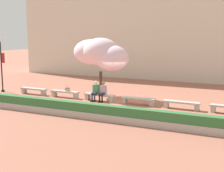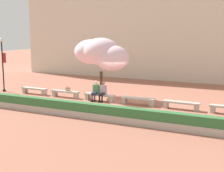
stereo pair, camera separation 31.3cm
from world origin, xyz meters
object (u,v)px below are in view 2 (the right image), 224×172
at_px(person_seated_left, 96,90).
at_px(person_seated_right, 103,91).
at_px(cherry_tree_main, 101,53).
at_px(stone_bench_center, 100,96).
at_px(stone_bench_near_east, 138,100).
at_px(lamp_post_with_banner, 3,60).
at_px(stone_bench_west_end, 34,90).
at_px(stone_bench_near_west, 65,93).
at_px(handbag, 68,89).
at_px(stone_bench_east_end, 181,104).

distance_m(person_seated_left, person_seated_right, 0.53).
bearing_deg(cherry_tree_main, stone_bench_center, -66.08).
height_order(stone_bench_near_east, lamp_post_with_banner, lamp_post_with_banner).
bearing_deg(stone_bench_west_end, lamp_post_with_banner, -177.34).
distance_m(stone_bench_near_west, handbag, 0.33).
bearing_deg(stone_bench_west_end, stone_bench_east_end, 0.00).
xyz_separation_m(stone_bench_near_east, person_seated_right, (-2.38, -0.05, 0.39)).
bearing_deg(handbag, stone_bench_west_end, -179.58).
bearing_deg(handbag, stone_bench_near_east, -0.23).
height_order(person_seated_left, handbag, person_seated_left).
bearing_deg(stone_bench_near_east, stone_bench_west_end, 180.00).
distance_m(handbag, lamp_post_with_banner, 5.88).
bearing_deg(cherry_tree_main, stone_bench_near_west, -142.15).
bearing_deg(handbag, stone_bench_center, -0.48).
relative_size(stone_bench_near_west, cherry_tree_main, 0.52).
xyz_separation_m(handbag, lamp_post_with_banner, (-5.59, -0.15, 1.81)).
distance_m(cherry_tree_main, lamp_post_with_banner, 7.57).
xyz_separation_m(stone_bench_west_end, handbag, (2.83, 0.02, 0.27)).
bearing_deg(stone_bench_east_end, handbag, 179.85).
xyz_separation_m(stone_bench_near_west, cherry_tree_main, (1.96, 1.53, 2.64)).
distance_m(stone_bench_west_end, cherry_tree_main, 5.52).
distance_m(stone_bench_near_west, stone_bench_east_end, 7.92).
bearing_deg(lamp_post_with_banner, stone_bench_center, 0.91).
bearing_deg(stone_bench_near_west, stone_bench_center, 0.00).
height_order(person_seated_left, person_seated_right, same).
relative_size(person_seated_left, lamp_post_with_banner, 0.32).
relative_size(stone_bench_near_west, stone_bench_center, 1.00).
bearing_deg(stone_bench_center, handbag, 179.52).
bearing_deg(stone_bench_east_end, person_seated_left, -179.45).
distance_m(stone_bench_near_east, person_seated_right, 2.41).
relative_size(person_seated_right, handbag, 3.81).
bearing_deg(handbag, stone_bench_east_end, -0.15).
bearing_deg(handbag, stone_bench_near_west, -173.81).
xyz_separation_m(stone_bench_center, stone_bench_near_east, (2.64, 0.00, 0.00)).
bearing_deg(person_seated_left, stone_bench_west_end, 179.39).
xyz_separation_m(stone_bench_west_end, person_seated_left, (5.02, -0.05, 0.39)).
height_order(person_seated_left, lamp_post_with_banner, lamp_post_with_banner).
relative_size(stone_bench_near_west, person_seated_right, 1.65).
bearing_deg(lamp_post_with_banner, handbag, 1.53).
bearing_deg(stone_bench_center, stone_bench_near_east, 0.00).
xyz_separation_m(stone_bench_west_end, person_seated_right, (5.55, -0.05, 0.39)).
xyz_separation_m(stone_bench_center, lamp_post_with_banner, (-8.04, -0.13, 2.08)).
bearing_deg(person_seated_left, cherry_tree_main, 104.71).
relative_size(stone_bench_near_west, person_seated_left, 1.65).
height_order(stone_bench_west_end, lamp_post_with_banner, lamp_post_with_banner).
bearing_deg(cherry_tree_main, lamp_post_with_banner, -167.34).
xyz_separation_m(stone_bench_east_end, lamp_post_with_banner, (-13.32, -0.13, 2.08)).
height_order(stone_bench_near_west, stone_bench_center, same).
bearing_deg(stone_bench_east_end, stone_bench_near_west, -180.00).
relative_size(stone_bench_east_end, person_seated_right, 1.65).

